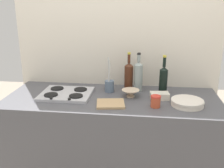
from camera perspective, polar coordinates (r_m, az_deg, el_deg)
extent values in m
cube|color=#4C4C51|center=(2.40, 0.00, -13.04)|extent=(1.80, 0.70, 0.90)
cube|color=beige|center=(2.48, 1.07, 6.63)|extent=(1.90, 0.06, 2.40)
cube|color=#B2B2B7|center=(2.29, -9.96, -2.13)|extent=(0.43, 0.36, 0.02)
cylinder|color=black|center=(2.24, -13.21, -2.31)|extent=(0.11, 0.11, 0.01)
cylinder|color=black|center=(2.18, -7.89, -2.59)|extent=(0.11, 0.11, 0.01)
cylinder|color=black|center=(2.39, -11.90, -0.95)|extent=(0.11, 0.11, 0.01)
cylinder|color=black|center=(2.33, -6.88, -1.18)|extent=(0.11, 0.11, 0.01)
cylinder|color=black|center=(2.15, -13.17, -3.06)|extent=(0.02, 0.02, 0.02)
cylinder|color=black|center=(2.11, -9.32, -3.28)|extent=(0.02, 0.02, 0.02)
cylinder|color=silver|center=(2.12, 16.11, -4.40)|extent=(0.25, 0.25, 0.01)
cylinder|color=silver|center=(2.12, 16.12, -4.04)|extent=(0.25, 0.25, 0.01)
cylinder|color=silver|center=(2.12, 16.22, -3.76)|extent=(0.25, 0.25, 0.01)
cylinder|color=silver|center=(2.11, 16.14, -3.50)|extent=(0.25, 0.25, 0.01)
cylinder|color=black|center=(2.30, 11.12, 0.46)|extent=(0.07, 0.07, 0.21)
cone|color=black|center=(2.27, 11.30, 3.34)|extent=(0.07, 0.07, 0.03)
cylinder|color=black|center=(2.26, 11.39, 4.70)|extent=(0.03, 0.03, 0.09)
cylinder|color=gold|center=(2.25, 11.47, 5.97)|extent=(0.03, 0.03, 0.02)
cylinder|color=#472314|center=(2.35, 3.66, 1.29)|extent=(0.08, 0.08, 0.23)
cone|color=#472314|center=(2.32, 3.72, 4.28)|extent=(0.08, 0.08, 0.03)
cylinder|color=#472314|center=(2.31, 3.75, 5.56)|extent=(0.03, 0.03, 0.08)
cylinder|color=gold|center=(2.30, 3.77, 6.72)|extent=(0.03, 0.03, 0.02)
cylinder|color=gray|center=(2.33, 5.75, 1.29)|extent=(0.08, 0.08, 0.24)
cone|color=gray|center=(2.30, 5.85, 4.51)|extent=(0.08, 0.08, 0.03)
cylinder|color=gray|center=(2.29, 5.89, 5.62)|extent=(0.03, 0.03, 0.06)
cylinder|color=black|center=(2.28, 5.92, 6.60)|extent=(0.03, 0.03, 0.02)
cylinder|color=beige|center=(2.22, 4.06, -2.70)|extent=(0.07, 0.07, 0.01)
cone|color=beige|center=(2.21, 4.08, -1.93)|extent=(0.15, 0.15, 0.05)
cube|color=silver|center=(2.19, 10.36, -2.57)|extent=(0.16, 0.11, 0.06)
cylinder|color=slate|center=(2.33, -0.56, -0.48)|extent=(0.08, 0.08, 0.10)
cylinder|color=#B7B7B2|center=(2.29, -0.67, 1.83)|extent=(0.02, 0.04, 0.23)
cylinder|color=#B7B7B2|center=(2.29, -0.71, 2.22)|extent=(0.02, 0.02, 0.26)
cylinder|color=#B7B7B2|center=(2.29, -0.67, 2.45)|extent=(0.03, 0.04, 0.27)
cylinder|color=#C64C2D|center=(2.03, 9.50, -3.93)|extent=(0.08, 0.08, 0.08)
cylinder|color=red|center=(2.01, 9.56, -2.72)|extent=(0.08, 0.08, 0.01)
cube|color=tan|center=(2.05, -0.32, -4.32)|extent=(0.24, 0.22, 0.02)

